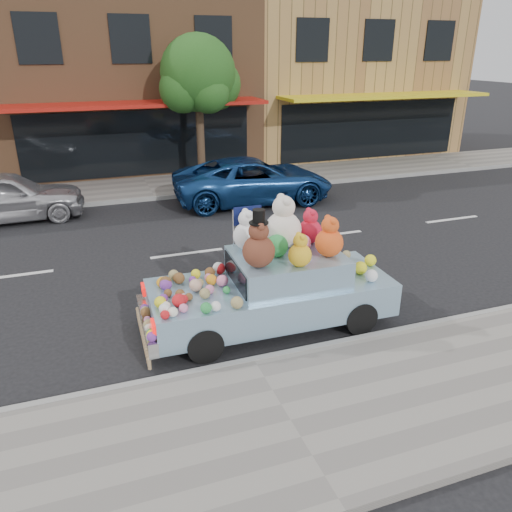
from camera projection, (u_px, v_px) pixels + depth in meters
name	position (u px, v px, depth m)	size (l,w,h in m)	color
ground	(187.00, 254.00, 12.34)	(120.00, 120.00, 0.00)	black
near_sidewalk	(290.00, 423.00, 6.66)	(60.00, 3.00, 0.12)	gray
far_sidewalk	(148.00, 188.00, 17.97)	(60.00, 3.00, 0.12)	gray
near_kerb	(253.00, 362.00, 7.96)	(60.00, 0.12, 0.13)	gray
far_kerb	(155.00, 198.00, 16.66)	(60.00, 0.12, 0.13)	gray
storefront_mid	(123.00, 75.00, 21.35)	(10.00, 9.80, 7.30)	#8E5E3C
storefront_right	(332.00, 72.00, 24.44)	(10.00, 9.80, 7.30)	#AB8247
street_tree	(199.00, 80.00, 17.24)	(3.00, 2.70, 5.22)	#38281C
car_silver	(5.00, 197.00, 14.40)	(1.74, 4.33, 1.48)	#BAB9BF
car_blue	(253.00, 180.00, 16.25)	(2.39, 5.18, 1.44)	navy
art_car	(272.00, 283.00, 8.89)	(4.52, 1.86, 2.34)	black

